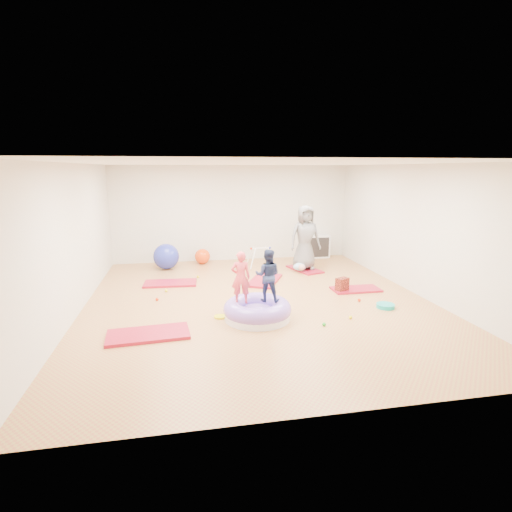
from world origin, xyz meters
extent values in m
cube|color=#AD8B44|center=(0.00, 0.00, 0.00)|extent=(7.00, 8.00, 0.01)
cube|color=silver|center=(0.00, 0.00, 2.80)|extent=(7.00, 8.00, 0.01)
cube|color=beige|center=(0.00, 4.00, 1.40)|extent=(7.00, 0.01, 2.80)
cube|color=beige|center=(0.00, -4.00, 1.40)|extent=(7.00, 0.01, 2.80)
cube|color=beige|center=(-3.50, 0.00, 1.40)|extent=(0.01, 8.00, 2.80)
cube|color=beige|center=(3.50, 0.00, 1.40)|extent=(0.01, 8.00, 2.80)
cube|color=#BB0B2E|center=(-2.13, -1.39, 0.03)|extent=(1.37, 0.77, 0.06)
cube|color=#BB0B2E|center=(-1.83, 1.63, 0.03)|extent=(1.26, 0.69, 0.05)
cube|color=#BB0B2E|center=(0.43, 1.44, 0.03)|extent=(1.12, 1.40, 0.05)
cube|color=#BB0B2E|center=(2.32, 0.35, 0.02)|extent=(1.08, 0.54, 0.04)
cube|color=#BB0B2E|center=(1.74, 2.34, 0.02)|extent=(0.83, 1.20, 0.05)
cylinder|color=white|center=(-0.22, -0.97, 0.07)|extent=(1.20, 1.20, 0.14)
torus|color=#805DCA|center=(-0.22, -0.97, 0.19)|extent=(1.24, 1.24, 0.33)
ellipsoid|color=#805DCA|center=(-0.22, -0.97, 0.12)|extent=(0.66, 0.66, 0.30)
imported|color=#EF434F|center=(-0.51, -0.92, 0.84)|extent=(0.36, 0.25, 0.96)
imported|color=navy|center=(-0.01, -0.90, 0.84)|extent=(0.57, 0.50, 0.97)
imported|color=#616161|center=(1.72, 2.32, 0.90)|extent=(0.87, 0.60, 1.72)
ellipsoid|color=#99C4E1|center=(1.54, 2.16, 0.15)|extent=(0.36, 0.23, 0.21)
sphere|color=#EFA795|center=(1.54, 1.99, 0.17)|extent=(0.17, 0.17, 0.17)
sphere|color=red|center=(2.04, -0.41, 0.03)|extent=(0.07, 0.07, 0.07)
sphere|color=green|center=(0.87, -1.53, 0.03)|extent=(0.07, 0.07, 0.07)
sphere|color=green|center=(-0.58, -0.75, 0.03)|extent=(0.07, 0.07, 0.07)
sphere|color=#DFD905|center=(-1.16, 2.06, 0.03)|extent=(0.07, 0.07, 0.07)
sphere|color=#DFD905|center=(-1.91, 1.01, 0.03)|extent=(0.07, 0.07, 0.07)
sphere|color=#DFD905|center=(1.46, -1.30, 0.03)|extent=(0.07, 0.07, 0.07)
sphere|color=#DFD905|center=(-0.25, 0.22, 0.03)|extent=(0.07, 0.07, 0.07)
sphere|color=red|center=(-2.08, 0.42, 0.03)|extent=(0.07, 0.07, 0.07)
sphere|color=#232DA0|center=(-1.96, 3.18, 0.35)|extent=(0.70, 0.70, 0.70)
sphere|color=#E7420D|center=(-0.95, 3.60, 0.22)|extent=(0.44, 0.44, 0.44)
cylinder|color=white|center=(0.37, 2.69, 0.29)|extent=(0.21, 0.21, 0.55)
cylinder|color=white|center=(0.37, 3.16, 0.29)|extent=(0.21, 0.21, 0.55)
cylinder|color=white|center=(0.88, 2.69, 0.29)|extent=(0.21, 0.21, 0.55)
cylinder|color=white|center=(0.88, 3.16, 0.29)|extent=(0.21, 0.21, 0.55)
cylinder|color=white|center=(0.63, 2.93, 0.53)|extent=(0.53, 0.03, 0.03)
sphere|color=red|center=(0.36, 2.93, 0.53)|extent=(0.06, 0.06, 0.06)
sphere|color=#232DA0|center=(0.89, 2.93, 0.53)|extent=(0.06, 0.06, 0.06)
cube|color=white|center=(2.61, 3.80, 0.35)|extent=(0.70, 0.34, 0.70)
cube|color=black|center=(2.61, 3.64, 0.35)|extent=(0.60, 0.02, 0.60)
cube|color=white|center=(2.61, 3.75, 0.35)|extent=(0.02, 0.24, 0.62)
cube|color=white|center=(2.61, 3.75, 0.35)|extent=(0.62, 0.24, 0.02)
cylinder|color=#0D9F9A|center=(2.39, -0.86, 0.04)|extent=(0.36, 0.36, 0.08)
cube|color=#B23320|center=(1.95, 0.28, 0.16)|extent=(0.33, 0.27, 0.32)
cylinder|color=#DFD905|center=(-0.89, -0.78, 0.02)|extent=(0.22, 0.22, 0.03)
camera|label=1|loc=(-1.53, -7.76, 2.69)|focal=28.00mm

